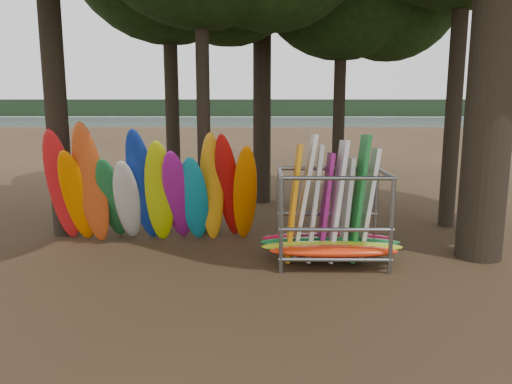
{
  "coord_description": "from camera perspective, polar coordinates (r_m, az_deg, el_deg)",
  "views": [
    {
      "loc": [
        0.14,
        -10.39,
        3.57
      ],
      "look_at": [
        -0.06,
        1.5,
        1.4
      ],
      "focal_mm": 35.0,
      "sensor_mm": 36.0,
      "label": 1
    }
  ],
  "objects": [
    {
      "name": "ground",
      "position": [
        10.99,
        0.17,
        -8.62
      ],
      "size": [
        120.0,
        120.0,
        0.0
      ],
      "primitive_type": "plane",
      "color": "#47331E",
      "rests_on": "ground"
    },
    {
      "name": "lake",
      "position": [
        70.48,
        0.83,
        7.43
      ],
      "size": [
        160.0,
        160.0,
        0.0
      ],
      "primitive_type": "plane",
      "color": "gray",
      "rests_on": "ground"
    },
    {
      "name": "far_shore",
      "position": [
        120.4,
        0.88,
        9.59
      ],
      "size": [
        160.0,
        4.0,
        4.0
      ],
      "primitive_type": "cube",
      "color": "black",
      "rests_on": "ground"
    },
    {
      "name": "kayak_row",
      "position": [
        12.64,
        -11.91,
        -0.08
      ],
      "size": [
        5.38,
        2.23,
        3.24
      ],
      "color": "red",
      "rests_on": "ground"
    },
    {
      "name": "storage_rack",
      "position": [
        11.21,
        8.6,
        -3.17
      ],
      "size": [
        3.19,
        1.56,
        2.88
      ],
      "color": "slate",
      "rests_on": "ground"
    }
  ]
}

